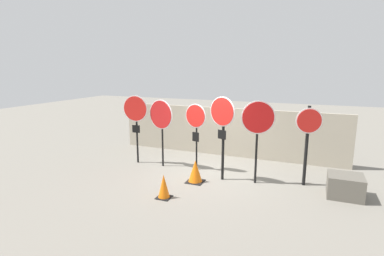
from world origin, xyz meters
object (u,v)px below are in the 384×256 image
object	(u,v)px
stop_sign_0	(136,114)
stop_sign_3	(222,122)
storage_crate	(345,186)
stop_sign_5	(308,132)
stop_sign_1	(161,118)
stop_sign_2	(196,121)
traffic_cone_0	(195,171)
stop_sign_4	(258,123)
traffic_cone_1	(164,186)

from	to	relation	value
stop_sign_0	stop_sign_3	xyz separation A→B (m)	(3.13, -0.43, 0.02)
storage_crate	stop_sign_5	bearing A→B (deg)	158.84
stop_sign_1	storage_crate	size ratio (longest dim) A/B	2.65
stop_sign_2	storage_crate	bearing A→B (deg)	7.66
stop_sign_5	storage_crate	bearing A→B (deg)	-36.94
stop_sign_1	traffic_cone_0	size ratio (longest dim) A/B	3.46
stop_sign_4	traffic_cone_1	size ratio (longest dim) A/B	3.85
stop_sign_3	traffic_cone_0	distance (m)	1.61
stop_sign_0	stop_sign_2	distance (m)	2.12
stop_sign_1	stop_sign_3	size ratio (longest dim) A/B	0.91
stop_sign_2	stop_sign_3	distance (m)	1.16
stop_sign_5	storage_crate	world-z (taller)	stop_sign_5
stop_sign_0	stop_sign_5	xyz separation A→B (m)	(5.38, 0.03, -0.20)
stop_sign_0	stop_sign_4	size ratio (longest dim) A/B	0.99
stop_sign_5	traffic_cone_0	distance (m)	3.25
stop_sign_0	stop_sign_3	size ratio (longest dim) A/B	0.95
stop_sign_4	stop_sign_5	size ratio (longest dim) A/B	1.06
stop_sign_3	stop_sign_1	bearing A→B (deg)	-169.82
stop_sign_3	traffic_cone_1	size ratio (longest dim) A/B	3.99
stop_sign_5	traffic_cone_1	bearing A→B (deg)	-161.65
stop_sign_0	traffic_cone_1	bearing A→B (deg)	-50.06
stop_sign_0	stop_sign_1	size ratio (longest dim) A/B	1.05
stop_sign_5	traffic_cone_1	world-z (taller)	stop_sign_5
traffic_cone_1	stop_sign_2	bearing A→B (deg)	91.11
stop_sign_2	storage_crate	size ratio (longest dim) A/B	2.54
traffic_cone_0	storage_crate	distance (m)	3.90
stop_sign_0	stop_sign_1	xyz separation A→B (m)	(0.96, -0.01, -0.08)
stop_sign_5	stop_sign_2	bearing A→B (deg)	162.84
stop_sign_4	storage_crate	bearing A→B (deg)	-17.89
stop_sign_2	stop_sign_4	xyz separation A→B (m)	(1.99, -0.44, 0.17)
stop_sign_1	traffic_cone_0	bearing A→B (deg)	-14.87
stop_sign_2	stop_sign_5	world-z (taller)	stop_sign_5
stop_sign_1	stop_sign_2	distance (m)	1.16
stop_sign_2	stop_sign_4	distance (m)	2.04
stop_sign_1	stop_sign_4	world-z (taller)	stop_sign_4
stop_sign_0	traffic_cone_0	size ratio (longest dim) A/B	3.62
stop_sign_3	storage_crate	distance (m)	3.53
stop_sign_4	traffic_cone_0	size ratio (longest dim) A/B	3.67
stop_sign_2	storage_crate	world-z (taller)	stop_sign_2
stop_sign_5	traffic_cone_1	xyz separation A→B (m)	(-3.22, -2.18, -1.21)
stop_sign_1	stop_sign_5	distance (m)	4.42
stop_sign_2	stop_sign_3	size ratio (longest dim) A/B	0.87
traffic_cone_0	stop_sign_0	bearing A→B (deg)	160.84
stop_sign_4	stop_sign_2	bearing A→B (deg)	150.01
stop_sign_2	stop_sign_3	xyz separation A→B (m)	(1.02, -0.54, 0.15)
stop_sign_2	traffic_cone_1	distance (m)	2.60
stop_sign_5	traffic_cone_1	distance (m)	4.08
stop_sign_1	stop_sign_2	world-z (taller)	stop_sign_1
stop_sign_5	stop_sign_1	bearing A→B (deg)	164.74
storage_crate	stop_sign_2	bearing A→B (deg)	173.85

